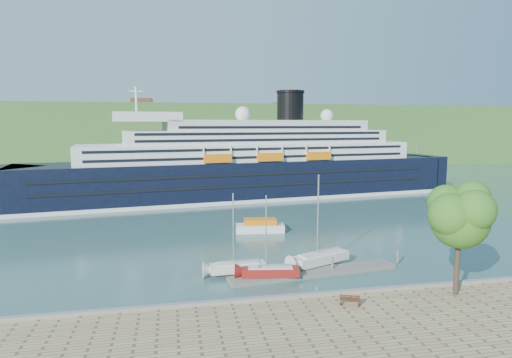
% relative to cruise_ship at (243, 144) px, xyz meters
% --- Properties ---
extents(ground, '(400.00, 400.00, 0.00)m').
position_rel_cruise_ship_xyz_m(ground, '(-6.21, -58.14, -11.99)').
color(ground, '#305553').
rests_on(ground, ground).
extents(far_hillside, '(400.00, 50.00, 24.00)m').
position_rel_cruise_ship_xyz_m(far_hillside, '(-6.21, 86.86, 0.01)').
color(far_hillside, '#315D25').
rests_on(far_hillside, ground).
extents(quay_coping, '(220.00, 0.50, 0.30)m').
position_rel_cruise_ship_xyz_m(quay_coping, '(-6.21, -58.34, -10.84)').
color(quay_coping, slate).
rests_on(quay_coping, promenade).
extents(cruise_ship, '(107.90, 29.72, 23.98)m').
position_rel_cruise_ship_xyz_m(cruise_ship, '(0.00, 0.00, 0.00)').
color(cruise_ship, black).
rests_on(cruise_ship, ground).
extents(park_bench, '(1.91, 1.37, 1.13)m').
position_rel_cruise_ship_xyz_m(park_bench, '(-0.99, -60.87, -10.42)').
color(park_bench, '#4D2516').
rests_on(park_bench, promenade).
extents(promenade_tree, '(6.76, 6.76, 11.19)m').
position_rel_cruise_ship_xyz_m(promenade_tree, '(9.40, -60.46, -5.39)').
color(promenade_tree, '#265E18').
rests_on(promenade_tree, promenade).
extents(floating_pontoon, '(19.38, 4.67, 0.43)m').
position_rel_cruise_ship_xyz_m(floating_pontoon, '(-0.48, -50.37, -11.78)').
color(floating_pontoon, gray).
rests_on(floating_pontoon, ground).
extents(sailboat_white_near, '(6.75, 2.04, 8.65)m').
position_rel_cruise_ship_xyz_m(sailboat_white_near, '(-8.78, -49.03, -7.66)').
color(sailboat_white_near, silver).
rests_on(sailboat_white_near, ground).
extents(sailboat_red, '(6.89, 2.90, 8.62)m').
position_rel_cruise_ship_xyz_m(sailboat_red, '(-5.61, -50.98, -7.68)').
color(sailboat_red, maroon).
rests_on(sailboat_red, ground).
extents(sailboat_white_far, '(8.16, 5.13, 10.24)m').
position_rel_cruise_ship_xyz_m(sailboat_white_far, '(1.00, -48.12, -6.87)').
color(sailboat_white_far, silver).
rests_on(sailboat_white_far, ground).
extents(tender_launch, '(7.66, 3.42, 2.05)m').
position_rel_cruise_ship_xyz_m(tender_launch, '(-2.58, -30.98, -10.97)').
color(tender_launch, orange).
rests_on(tender_launch, ground).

